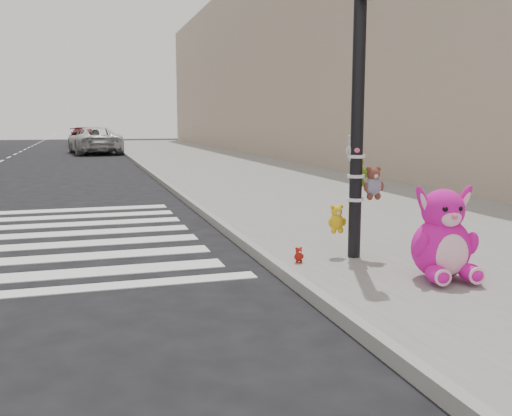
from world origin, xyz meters
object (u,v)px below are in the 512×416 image
object	(u,v)px
pink_bunny	(443,240)
car_white_near	(94,140)
signal_pole	(358,129)
red_teddy	(299,255)

from	to	relation	value
pink_bunny	car_white_near	bearing A→B (deg)	102.76
signal_pole	pink_bunny	distance (m)	1.79
signal_pole	red_teddy	xyz separation A→B (m)	(-0.82, -0.10, -1.54)
red_teddy	car_white_near	world-z (taller)	car_white_near
red_teddy	pink_bunny	bearing A→B (deg)	-47.20
signal_pole	car_white_near	world-z (taller)	signal_pole
signal_pole	red_teddy	size ratio (longest dim) A/B	20.24
pink_bunny	red_teddy	bearing A→B (deg)	144.57
signal_pole	car_white_near	xyz separation A→B (m)	(-2.67, 28.56, -1.00)
pink_bunny	red_teddy	size ratio (longest dim) A/B	5.41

